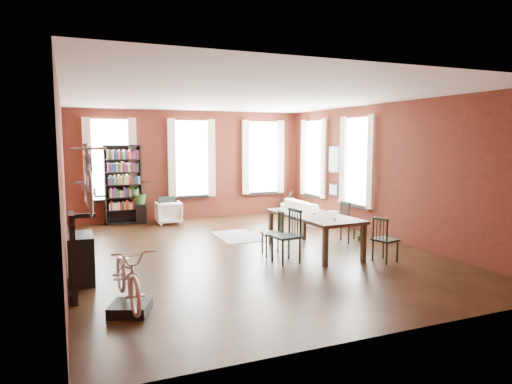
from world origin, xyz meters
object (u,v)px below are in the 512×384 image
white_armchair (169,212)px  plant_stand (142,214)px  dining_chair_a (286,236)px  dining_chair_d (352,221)px  cream_sofa (309,208)px  dining_chair_b (272,233)px  bookshelf (123,185)px  console_table (81,258)px  bike_trainer (130,308)px  dining_chair_c (385,240)px  bicycle_floor (127,247)px  dining_table (314,233)px

white_armchair → plant_stand: white_armchair is taller
dining_chair_a → dining_chair_d: dining_chair_a is taller
white_armchair → cream_sofa: bearing=164.5°
dining_chair_b → bookshelf: bearing=-143.8°
console_table → cream_sofa: bearing=29.3°
cream_sofa → plant_stand: (-4.48, 1.58, -0.13)m
dining_chair_a → cream_sofa: bearing=138.8°
bike_trainer → dining_chair_d: bearing=25.9°
dining_chair_b → plant_stand: size_ratio=1.65×
dining_chair_c → bicycle_floor: bicycle_floor is taller
bookshelf → cream_sofa: bookshelf is taller
dining_table → dining_chair_c: bearing=-57.7°
bookshelf → bike_trainer: bookshelf is taller
dining_chair_a → white_armchair: 5.06m
dining_table → bookshelf: bearing=120.7°
dining_chair_d → bookshelf: size_ratio=0.43×
dining_table → bookshelf: (-3.29, 4.86, 0.70)m
dining_chair_c → dining_chair_d: dining_chair_d is taller
dining_chair_a → dining_chair_c: dining_chair_a is taller
dining_chair_c → console_table: (-5.45, 0.88, -0.03)m
dining_chair_a → plant_stand: size_ratio=1.87×
dining_chair_b → dining_chair_c: (1.79, -1.32, -0.02)m
dining_table → dining_chair_b: 0.91m
dining_chair_b → dining_chair_d: (2.21, 0.43, 0.02)m
console_table → dining_chair_d: bearing=8.4°
console_table → bicycle_floor: 1.89m
dining_table → dining_chair_d: 1.41m
white_armchair → bike_trainer: 6.70m
dining_chair_a → bike_trainer: bearing=-70.2°
dining_chair_d → cream_sofa: bearing=-4.0°
bookshelf → bike_trainer: bearing=-96.0°
dining_table → plant_stand: dining_table is taller
dining_chair_b → dining_chair_d: bearing=110.5°
white_armchair → console_table: console_table is taller
white_armchair → bike_trainer: (-1.87, -6.43, -0.27)m
dining_table → bicycle_floor: bearing=-156.2°
dining_chair_a → console_table: size_ratio=1.27×
cream_sofa → bicycle_floor: bearing=132.6°
dining_chair_d → white_armchair: bearing=45.5°
dining_chair_a → white_armchair: size_ratio=1.47×
dining_chair_b → white_armchair: bearing=-154.3°
dining_table → bookshelf: bookshelf is taller
bike_trainer → console_table: 1.84m
cream_sofa → dining_chair_a: bearing=145.2°
dining_chair_c → dining_chair_d: size_ratio=0.93×
plant_stand → white_armchair: bearing=-28.6°
dining_chair_a → bookshelf: bookshelf is taller
cream_sofa → dining_chair_d: bearing=172.4°
dining_chair_d → bike_trainer: (-5.32, -2.59, -0.40)m
console_table → plant_stand: 5.37m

